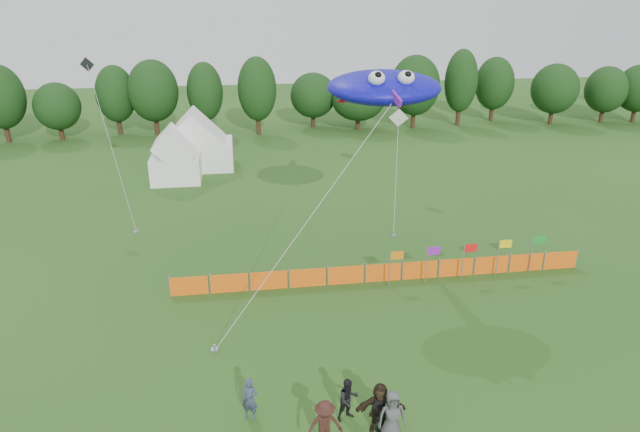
{
  "coord_description": "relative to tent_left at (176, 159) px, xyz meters",
  "views": [
    {
      "loc": [
        -3.39,
        -16.67,
        14.2
      ],
      "look_at": [
        0.0,
        6.0,
        5.2
      ],
      "focal_mm": 32.0,
      "sensor_mm": 36.0,
      "label": 1
    }
  ],
  "objects": [
    {
      "name": "small_kite_dark",
      "position": [
        -3.33,
        -7.88,
        4.48
      ],
      "size": [
        3.22,
        4.84,
        10.4
      ],
      "color": "black",
      "rests_on": "ground"
    },
    {
      "name": "tent_right",
      "position": [
        1.89,
        3.39,
        0.16
      ],
      "size": [
        5.38,
        4.3,
        3.79
      ],
      "color": "white",
      "rests_on": "ground"
    },
    {
      "name": "spectator_e",
      "position": [
        9.58,
        -30.58,
        -0.8
      ],
      "size": [
        0.94,
        0.62,
        1.91
      ],
      "primitive_type": "imported",
      "rotation": [
        0.0,
        0.0,
        -0.02
      ],
      "color": "#444549",
      "rests_on": "ground"
    },
    {
      "name": "spectator_b",
      "position": [
        8.32,
        -29.38,
        -0.93
      ],
      "size": [
        0.95,
        0.84,
        1.64
      ],
      "primitive_type": "imported",
      "rotation": [
        0.0,
        0.0,
        0.32
      ],
      "color": "black",
      "rests_on": "ground"
    },
    {
      "name": "spectator_c",
      "position": [
        7.27,
        -30.71,
        -0.81
      ],
      "size": [
        1.26,
        0.77,
        1.89
      ],
      "primitive_type": "imported",
      "rotation": [
        0.0,
        0.0,
        0.06
      ],
      "color": "#341A15",
      "rests_on": "ground"
    },
    {
      "name": "tent_left",
      "position": [
        0.0,
        0.0,
        0.0
      ],
      "size": [
        3.93,
        3.93,
        3.47
      ],
      "color": "white",
      "rests_on": "ground"
    },
    {
      "name": "barrier_fence",
      "position": [
        12.15,
        -19.43,
        -1.25
      ],
      "size": [
        21.9,
        0.06,
        1.0
      ],
      "color": "#F85E0D",
      "rests_on": "ground"
    },
    {
      "name": "stingray_kite",
      "position": [
        12.13,
        -17.92,
        8.17
      ],
      "size": [
        11.61,
        13.75,
        10.95
      ],
      "color": "#120ECF",
      "rests_on": "ground"
    },
    {
      "name": "ground",
      "position": [
        8.3,
        -28.73,
        -1.75
      ],
      "size": [
        160.0,
        160.0,
        0.0
      ],
      "primitive_type": "plane",
      "color": "#234C16",
      "rests_on": "ground"
    },
    {
      "name": "spectator_f",
      "position": [
        9.28,
        -30.07,
        -0.82
      ],
      "size": [
        1.77,
        0.68,
        1.86
      ],
      "primitive_type": "imported",
      "rotation": [
        0.0,
        0.0,
        -0.08
      ],
      "color": "black",
      "rests_on": "ground"
    },
    {
      "name": "flag_row",
      "position": [
        16.49,
        -19.84,
        -0.36
      ],
      "size": [
        8.73,
        0.6,
        2.09
      ],
      "color": "gray",
      "rests_on": "ground"
    },
    {
      "name": "treeline",
      "position": [
        9.91,
        16.2,
        2.43
      ],
      "size": [
        104.57,
        8.78,
        8.36
      ],
      "color": "#382314",
      "rests_on": "ground"
    },
    {
      "name": "spectator_a",
      "position": [
        4.88,
        -28.86,
        -0.93
      ],
      "size": [
        0.7,
        0.58,
        1.63
      ],
      "primitive_type": "imported",
      "rotation": [
        0.0,
        0.0,
        -0.37
      ],
      "color": "#313B52",
      "rests_on": "ground"
    },
    {
      "name": "small_kite_white",
      "position": [
        16.17,
        -7.25,
        2.59
      ],
      "size": [
        3.28,
        8.8,
        6.36
      ],
      "color": "silver",
      "rests_on": "ground"
    },
    {
      "name": "spectator_d",
      "position": [
        9.3,
        -30.14,
        -0.89
      ],
      "size": [
        1.08,
        0.83,
        1.71
      ],
      "primitive_type": "imported",
      "rotation": [
        0.0,
        0.0,
        0.48
      ],
      "color": "black",
      "rests_on": "ground"
    }
  ]
}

